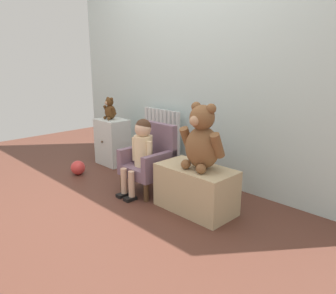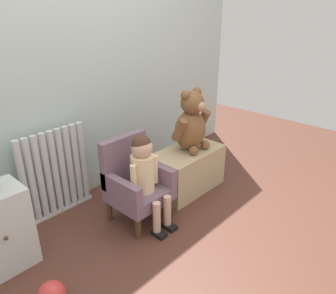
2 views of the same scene
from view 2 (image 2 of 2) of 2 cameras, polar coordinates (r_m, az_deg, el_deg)
The scene contains 7 objects.
ground_plane at distance 2.34m, azimuth 3.32°, elevation -16.85°, with size 6.00×6.00×0.00m, color #542E23.
back_wall at distance 2.66m, azimuth -15.99°, elevation 15.92°, with size 3.80×0.05×2.40m, color silver.
radiator at distance 2.64m, azimuth -18.99°, elevation -4.34°, with size 0.56×0.05×0.68m.
child_armchair at distance 2.47m, azimuth -5.72°, elevation -6.11°, with size 0.41×0.39×0.63m.
child_figure at distance 2.33m, azimuth -4.09°, elevation -3.79°, with size 0.25×0.35×0.70m.
low_bench at distance 2.88m, azimuth 3.35°, elevation -3.98°, with size 0.65×0.35×0.37m, color tan.
large_teddy_bear at distance 2.75m, azimuth 4.04°, elevation 4.10°, with size 0.38×0.27×0.52m.
Camera 2 is at (-1.39, -1.11, 1.53)m, focal length 35.00 mm.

